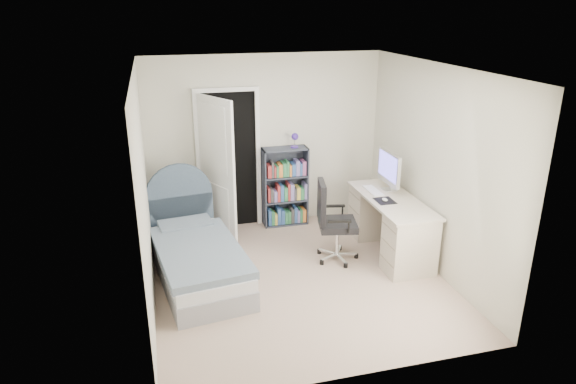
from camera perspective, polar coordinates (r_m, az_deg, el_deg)
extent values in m
cube|color=gray|center=(6.33, 1.19, -9.76)|extent=(3.40, 3.60, 0.05)
cube|color=white|center=(5.51, 1.38, 13.85)|extent=(3.40, 3.60, 0.05)
cube|color=beige|center=(7.49, -2.56, 5.63)|extent=(3.40, 0.05, 2.50)
cube|color=beige|center=(4.21, 8.14, -6.64)|extent=(3.40, 0.05, 2.50)
cube|color=beige|center=(5.60, -15.96, -0.28)|extent=(0.05, 3.60, 2.50)
cube|color=beige|center=(6.47, 16.16, 2.44)|extent=(0.05, 3.60, 2.50)
cube|color=black|center=(7.44, -6.63, 3.41)|extent=(0.80, 0.01, 2.00)
cube|color=white|center=(7.37, -9.91, 3.08)|extent=(0.06, 0.06, 2.00)
cube|color=white|center=(7.49, -3.34, 3.61)|extent=(0.06, 0.06, 2.00)
cube|color=white|center=(7.19, -6.93, 11.23)|extent=(0.92, 0.06, 0.06)
cube|color=white|center=(7.06, -7.91, 2.40)|extent=(0.40, 0.73, 2.00)
cube|color=gray|center=(6.31, -9.84, -8.63)|extent=(1.13, 1.97, 0.24)
cube|color=silver|center=(6.23, -9.94, -7.12)|extent=(1.11, 1.93, 0.15)
cube|color=slate|center=(6.10, -9.81, -6.57)|extent=(1.13, 1.70, 0.09)
cube|color=slate|center=(6.77, -11.31, -3.69)|extent=(0.71, 0.46, 0.11)
cube|color=#3E4E60|center=(7.06, -11.77, -3.25)|extent=(0.89, 0.18, 0.75)
cylinder|color=#3E4E60|center=(6.93, -11.99, -0.42)|extent=(0.89, 0.18, 0.89)
cylinder|color=tan|center=(7.15, -13.04, -3.98)|extent=(0.04, 0.04, 0.53)
cylinder|color=tan|center=(7.49, -13.15, -2.86)|extent=(0.04, 0.04, 0.53)
cylinder|color=tan|center=(7.17, -10.10, -3.71)|extent=(0.04, 0.04, 0.53)
cylinder|color=tan|center=(7.50, -10.35, -2.61)|extent=(0.04, 0.04, 0.53)
cube|color=tan|center=(7.23, -11.80, -1.44)|extent=(0.43, 0.43, 0.03)
cube|color=tan|center=(7.36, -11.62, -3.85)|extent=(0.38, 0.38, 0.02)
cube|color=#B24C33|center=(7.22, -12.24, -1.26)|extent=(0.17, 0.24, 0.03)
cube|color=#3F598C|center=(7.21, -12.26, -1.04)|extent=(0.16, 0.22, 0.03)
cube|color=#D8CC7F|center=(7.20, -12.28, -0.81)|extent=(0.15, 0.21, 0.03)
cylinder|color=silver|center=(7.35, -7.08, -5.10)|extent=(0.22, 0.22, 0.02)
cylinder|color=silver|center=(7.07, -7.34, 0.37)|extent=(0.02, 0.02, 1.49)
sphere|color=silver|center=(6.83, -7.01, 5.93)|extent=(0.09, 0.09, 0.09)
cube|color=#383E4C|center=(7.52, -2.69, 0.40)|extent=(0.02, 0.28, 1.18)
cube|color=#383E4C|center=(7.67, 1.98, 0.81)|extent=(0.02, 0.28, 1.18)
cube|color=#383E4C|center=(7.42, -0.34, 4.83)|extent=(0.66, 0.28, 0.02)
cube|color=#383E4C|center=(7.80, -0.33, -3.39)|extent=(0.66, 0.28, 0.02)
cube|color=#383E4C|center=(7.71, -0.59, 0.94)|extent=(0.66, 0.01, 1.18)
cube|color=#383E4C|center=(7.66, -0.33, -0.88)|extent=(0.62, 0.26, 0.02)
cube|color=#383E4C|center=(7.54, -0.34, 1.79)|extent=(0.62, 0.26, 0.02)
cylinder|color=#402397|center=(7.44, 0.71, 5.05)|extent=(0.11, 0.11, 0.02)
cylinder|color=silver|center=(7.43, 0.72, 5.60)|extent=(0.02, 0.02, 0.15)
sphere|color=#402397|center=(7.38, 0.78, 6.19)|extent=(0.10, 0.10, 0.10)
cube|color=#335999|center=(7.68, -2.15, -2.73)|extent=(0.05, 0.20, 0.23)
cube|color=#337F4C|center=(7.69, -1.79, -2.77)|extent=(0.04, 0.20, 0.21)
cube|color=#D8BF4C|center=(7.71, -1.47, -2.86)|extent=(0.04, 0.20, 0.17)
cube|color=#335999|center=(7.70, -1.11, -2.56)|extent=(0.05, 0.20, 0.25)
cube|color=#335999|center=(7.72, -0.69, -2.65)|extent=(0.05, 0.20, 0.21)
cube|color=#337F4C|center=(7.74, -0.29, -2.72)|extent=(0.05, 0.20, 0.18)
cube|color=#337F4C|center=(7.75, 0.04, -2.67)|extent=(0.04, 0.20, 0.18)
cube|color=#3F3F3F|center=(7.76, 0.38, -2.51)|extent=(0.05, 0.20, 0.22)
cube|color=#335999|center=(7.76, 0.73, -2.40)|extent=(0.04, 0.20, 0.24)
cube|color=#7F72B2|center=(7.79, 1.04, -2.57)|extent=(0.04, 0.20, 0.18)
cube|color=#337F4C|center=(7.79, 1.33, -2.49)|extent=(0.03, 0.20, 0.20)
cube|color=orange|center=(7.81, 1.66, -2.46)|extent=(0.05, 0.20, 0.20)
cube|color=#B23333|center=(7.54, -2.23, -0.22)|extent=(0.03, 0.20, 0.21)
cube|color=#3F3F3F|center=(7.56, -1.90, -0.26)|extent=(0.04, 0.20, 0.20)
cube|color=#7F72B2|center=(7.57, -1.52, -0.34)|extent=(0.05, 0.20, 0.16)
cube|color=#B23333|center=(7.57, -1.16, -0.02)|extent=(0.04, 0.20, 0.24)
cube|color=#335999|center=(7.58, -0.80, 0.01)|extent=(0.05, 0.20, 0.24)
cube|color=#337F4C|center=(7.60, -0.38, -0.09)|extent=(0.05, 0.20, 0.20)
cube|color=#B23333|center=(7.60, -0.03, 0.14)|extent=(0.03, 0.20, 0.26)
cube|color=#7F72B2|center=(7.62, 0.33, 0.12)|extent=(0.05, 0.20, 0.25)
cube|color=#3F3F3F|center=(7.64, 0.69, -0.08)|extent=(0.03, 0.20, 0.18)
cube|color=#D8BF4C|center=(7.65, 1.04, -0.02)|extent=(0.05, 0.20, 0.19)
cube|color=#337F4C|center=(7.67, 1.45, -0.03)|extent=(0.05, 0.20, 0.17)
cube|color=#7F72B2|center=(7.67, 1.88, 0.23)|extent=(0.06, 0.20, 0.24)
cube|color=#B23333|center=(7.43, -2.19, 2.40)|extent=(0.05, 0.20, 0.18)
cube|color=#3F3F3F|center=(7.43, -1.83, 2.60)|extent=(0.03, 0.20, 0.23)
cube|color=#B23333|center=(7.45, -1.58, 2.38)|extent=(0.03, 0.20, 0.16)
cube|color=#337F4C|center=(7.45, -1.32, 2.41)|extent=(0.03, 0.20, 0.17)
cube|color=orange|center=(7.46, -0.95, 2.51)|extent=(0.05, 0.20, 0.19)
cube|color=#337F4C|center=(7.47, -0.51, 2.60)|extent=(0.05, 0.20, 0.20)
cube|color=#337F4C|center=(7.48, -0.14, 2.70)|extent=(0.03, 0.20, 0.22)
cube|color=orange|center=(7.50, 0.14, 2.53)|extent=(0.03, 0.20, 0.17)
cube|color=#335999|center=(7.51, 0.50, 2.59)|extent=(0.05, 0.20, 0.18)
cube|color=#7F72B2|center=(7.52, 0.94, 2.78)|extent=(0.05, 0.20, 0.22)
cube|color=#335999|center=(7.54, 1.30, 2.67)|extent=(0.03, 0.20, 0.18)
cube|color=#994C7F|center=(7.55, 1.65, 2.79)|extent=(0.05, 0.20, 0.21)
cube|color=#C1B5A2|center=(6.76, 11.48, -0.84)|extent=(0.63, 1.58, 0.03)
cube|color=#C1B5A2|center=(6.46, 13.37, -5.74)|extent=(0.58, 0.42, 0.74)
cube|color=#C1B5A2|center=(7.37, 9.41, -2.12)|extent=(0.58, 0.42, 0.74)
cube|color=silver|center=(7.06, 11.16, 0.29)|extent=(0.17, 0.17, 0.01)
cube|color=silver|center=(7.04, 11.46, 1.23)|extent=(0.03, 0.06, 0.23)
cube|color=silver|center=(6.96, 11.17, 2.67)|extent=(0.05, 0.59, 0.42)
cube|color=#615ADC|center=(6.94, 10.99, 2.82)|extent=(0.00, 0.53, 0.34)
cube|color=white|center=(6.97, 9.44, 0.14)|extent=(0.14, 0.42, 0.02)
cube|color=black|center=(6.66, 10.70, -0.96)|extent=(0.23, 0.27, 0.00)
ellipsoid|color=white|center=(6.65, 10.71, -0.83)|extent=(0.06, 0.11, 0.03)
cube|color=silver|center=(6.79, 6.52, -6.87)|extent=(0.27, 0.09, 0.02)
cylinder|color=black|center=(6.83, 7.60, -7.05)|extent=(0.06, 0.06, 0.06)
cube|color=silver|center=(6.89, 5.61, -6.43)|extent=(0.17, 0.25, 0.02)
cylinder|color=black|center=(7.02, 5.78, -6.18)|extent=(0.06, 0.06, 0.06)
cube|color=silver|center=(6.83, 4.45, -6.65)|extent=(0.21, 0.23, 0.02)
cylinder|color=black|center=(6.89, 3.48, -6.61)|extent=(0.06, 0.06, 0.06)
cube|color=silver|center=(6.69, 4.61, -7.25)|extent=(0.26, 0.15, 0.02)
cylinder|color=black|center=(6.62, 3.77, -7.80)|extent=(0.06, 0.06, 0.06)
cube|color=silver|center=(6.67, 5.92, -7.39)|extent=(0.07, 0.27, 0.02)
cylinder|color=black|center=(6.58, 6.42, -8.10)|extent=(0.06, 0.06, 0.06)
cylinder|color=silver|center=(6.68, 5.48, -5.36)|extent=(0.06, 0.06, 0.41)
cube|color=black|center=(6.59, 5.54, -3.62)|extent=(0.55, 0.55, 0.09)
cube|color=black|center=(6.44, 3.76, -1.15)|extent=(0.15, 0.43, 0.53)
cube|color=black|center=(6.30, 5.74, -3.26)|extent=(0.29, 0.10, 0.03)
cube|color=black|center=(6.76, 5.12, -1.56)|extent=(0.29, 0.10, 0.03)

